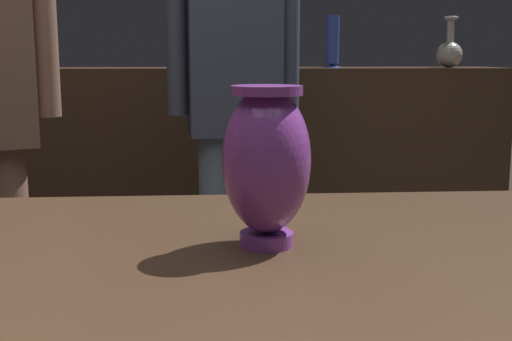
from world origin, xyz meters
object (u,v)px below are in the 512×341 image
object	(u,v)px
vase_centerpiece	(267,161)
shelf_vase_center	(221,49)
visitor_center_back	(234,95)
shelf_vase_far_right	(449,52)
shelf_vase_right	(333,43)

from	to	relation	value
vase_centerpiece	shelf_vase_center	distance (m)	2.18
shelf_vase_center	visitor_center_back	world-z (taller)	visitor_center_back
shelf_vase_far_right	shelf_vase_center	bearing A→B (deg)	177.83
shelf_vase_right	shelf_vase_center	world-z (taller)	shelf_vase_right
visitor_center_back	shelf_vase_far_right	bearing A→B (deg)	-154.13
shelf_vase_center	shelf_vase_far_right	bearing A→B (deg)	-2.17
shelf_vase_right	shelf_vase_far_right	bearing A→B (deg)	-11.45
vase_centerpiece	shelf_vase_far_right	size ratio (longest dim) A/B	0.91
vase_centerpiece	visitor_center_back	xyz separation A→B (m)	(0.01, 1.50, -0.01)
shelf_vase_right	visitor_center_back	distance (m)	0.91
vase_centerpiece	visitor_center_back	distance (m)	1.50
shelf_vase_center	visitor_center_back	bearing A→B (deg)	-86.96
shelf_vase_far_right	visitor_center_back	size ratio (longest dim) A/B	0.15
shelf_vase_right	shelf_vase_far_right	size ratio (longest dim) A/B	1.04
shelf_vase_right	shelf_vase_center	xyz separation A→B (m)	(-0.52, -0.07, -0.03)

